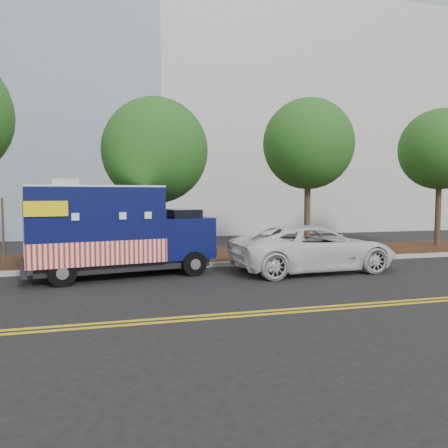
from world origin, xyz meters
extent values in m
plane|color=black|center=(0.00, 0.00, 0.00)|extent=(120.00, 120.00, 0.00)
cube|color=#9E9E99|center=(0.00, 1.40, 0.07)|extent=(120.00, 0.18, 0.15)
cube|color=black|center=(0.00, 3.50, 0.07)|extent=(120.00, 4.00, 0.15)
cube|color=gold|center=(0.00, -4.45, 0.01)|extent=(120.00, 0.10, 0.01)
cube|color=gold|center=(0.00, -4.70, 0.01)|extent=(120.00, 0.10, 0.01)
cube|color=silver|center=(2.00, 22.00, 15.00)|extent=(46.00, 20.00, 30.00)
cylinder|color=#38281C|center=(0.66, 3.01, 1.56)|extent=(0.26, 0.26, 3.13)
sphere|color=#214B15|center=(0.66, 3.01, 4.09)|extent=(3.85, 3.85, 3.85)
cylinder|color=#38281C|center=(6.96, 3.45, 1.82)|extent=(0.26, 0.26, 3.64)
sphere|color=#214B15|center=(6.96, 3.45, 4.57)|extent=(3.73, 3.73, 3.73)
cylinder|color=#38281C|center=(13.70, 3.74, 1.82)|extent=(0.26, 0.26, 3.64)
sphere|color=#214B15|center=(13.70, 3.74, 4.56)|extent=(3.68, 3.68, 3.68)
cube|color=#473828|center=(-4.27, 1.98, 1.20)|extent=(0.06, 0.06, 2.40)
cube|color=black|center=(-0.64, 0.54, 0.38)|extent=(5.29, 2.50, 0.25)
cube|color=#090E41|center=(-1.45, 0.41, 1.63)|extent=(4.09, 2.66, 2.18)
cube|color=red|center=(-1.45, 0.41, 0.86)|extent=(4.13, 2.72, 0.68)
cube|color=white|center=(-1.45, 0.41, 2.74)|extent=(4.09, 2.66, 0.05)
cube|color=#B7B7BA|center=(-2.25, 0.28, 2.86)|extent=(0.83, 0.83, 0.20)
cube|color=#090E41|center=(1.24, 0.84, 1.13)|extent=(1.92, 2.18, 1.27)
cube|color=black|center=(1.20, 0.83, 1.74)|extent=(1.17, 1.89, 0.59)
cube|color=black|center=(2.07, 0.97, 0.71)|extent=(0.36, 1.80, 0.27)
cube|color=black|center=(-3.37, 0.11, 0.41)|extent=(0.48, 2.04, 0.25)
cube|color=#B7B7BA|center=(-3.35, 0.11, 1.68)|extent=(0.29, 1.62, 1.72)
cube|color=#B7B7BA|center=(-1.35, 1.52, 1.68)|extent=(1.62, 0.29, 1.00)
cube|color=yellow|center=(-2.62, -0.87, 2.13)|extent=(1.08, 0.19, 0.41)
cube|color=yellow|center=(-2.96, 1.26, 2.13)|extent=(1.08, 0.19, 0.41)
cylinder|color=black|center=(1.48, -0.06, 0.38)|extent=(0.79, 0.37, 0.76)
cylinder|color=black|center=(1.19, 1.76, 0.38)|extent=(0.79, 0.37, 0.76)
cylinder|color=black|center=(-2.29, -0.66, 0.38)|extent=(0.79, 0.37, 0.76)
cylinder|color=black|center=(-2.58, 1.17, 0.38)|extent=(0.79, 0.37, 0.76)
imported|color=white|center=(5.41, -0.22, 0.75)|extent=(5.52, 2.76, 1.50)
camera|label=1|loc=(-1.08, -13.13, 2.53)|focal=35.00mm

